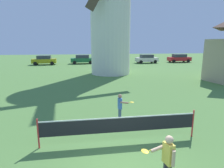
# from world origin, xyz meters

# --- Properties ---
(windmill) EXTENTS (9.29, 5.31, 15.98)m
(windmill) POSITION_xyz_m (2.19, 18.15, 7.62)
(windmill) COLOR silver
(windmill) RESTS_ON ground_plane
(tennis_net) EXTENTS (5.87, 0.06, 1.10)m
(tennis_net) POSITION_xyz_m (0.19, 1.77, 0.69)
(tennis_net) COLOR red
(tennis_net) RESTS_ON ground_plane
(player_near) EXTENTS (0.83, 0.46, 1.39)m
(player_near) POSITION_xyz_m (0.95, -0.59, 0.79)
(player_near) COLOR #333338
(player_near) RESTS_ON ground_plane
(player_far) EXTENTS (0.75, 0.50, 1.29)m
(player_far) POSITION_xyz_m (0.60, 3.82, 0.73)
(player_far) COLOR slate
(player_far) RESTS_ON ground_plane
(stray_ball) EXTENTS (0.20, 0.20, 0.20)m
(stray_ball) POSITION_xyz_m (3.67, 3.01, 0.10)
(stray_ball) COLOR silver
(stray_ball) RESTS_ON ground_plane
(parked_car_mustard) EXTENTS (4.03, 2.02, 1.56)m
(parked_car_mustard) POSITION_xyz_m (-7.65, 29.47, 0.81)
(parked_car_mustard) COLOR #999919
(parked_car_mustard) RESTS_ON ground_plane
(parked_car_green) EXTENTS (4.20, 2.01, 1.56)m
(parked_car_green) POSITION_xyz_m (-1.19, 30.28, 0.81)
(parked_car_green) COLOR #1E6638
(parked_car_green) RESTS_ON ground_plane
(parked_car_black) EXTENTS (4.16, 2.10, 1.56)m
(parked_car_black) POSITION_xyz_m (4.92, 29.47, 0.81)
(parked_car_black) COLOR #1E232D
(parked_car_black) RESTS_ON ground_plane
(parked_car_cream) EXTENTS (4.06, 2.00, 1.56)m
(parked_car_cream) POSITION_xyz_m (10.59, 29.52, 0.81)
(parked_car_cream) COLOR silver
(parked_car_cream) RESTS_ON ground_plane
(parked_car_red) EXTENTS (4.28, 1.90, 1.56)m
(parked_car_red) POSITION_xyz_m (17.29, 30.01, 0.81)
(parked_car_red) COLOR red
(parked_car_red) RESTS_ON ground_plane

